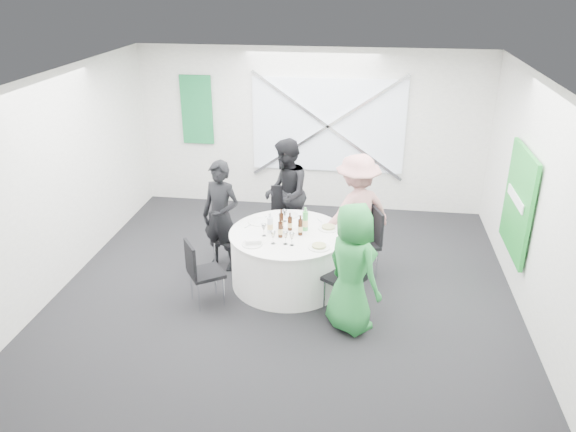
# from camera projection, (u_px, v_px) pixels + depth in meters

# --- Properties ---
(floor) EXTENTS (6.00, 6.00, 0.00)m
(floor) POSITION_uv_depth(u_px,v_px,m) (286.00, 290.00, 7.54)
(floor) COLOR black
(floor) RESTS_ON ground
(ceiling) EXTENTS (6.00, 6.00, 0.00)m
(ceiling) POSITION_uv_depth(u_px,v_px,m) (286.00, 79.00, 6.41)
(ceiling) COLOR silver
(ceiling) RESTS_ON wall_back
(wall_back) EXTENTS (6.00, 0.00, 6.00)m
(wall_back) POSITION_uv_depth(u_px,v_px,m) (311.00, 130.00, 9.69)
(wall_back) COLOR silver
(wall_back) RESTS_ON floor
(wall_front) EXTENTS (6.00, 0.00, 6.00)m
(wall_front) POSITION_uv_depth(u_px,v_px,m) (229.00, 336.00, 4.26)
(wall_front) COLOR silver
(wall_front) RESTS_ON floor
(wall_left) EXTENTS (0.00, 6.00, 6.00)m
(wall_left) POSITION_uv_depth(u_px,v_px,m) (60.00, 181.00, 7.36)
(wall_left) COLOR silver
(wall_left) RESTS_ON floor
(wall_right) EXTENTS (0.00, 6.00, 6.00)m
(wall_right) POSITION_uv_depth(u_px,v_px,m) (538.00, 206.00, 6.59)
(wall_right) COLOR silver
(wall_right) RESTS_ON floor
(window_panel) EXTENTS (2.60, 0.03, 1.60)m
(window_panel) POSITION_uv_depth(u_px,v_px,m) (328.00, 126.00, 9.57)
(window_panel) COLOR silver
(window_panel) RESTS_ON wall_back
(window_brace_a) EXTENTS (2.63, 0.05, 1.84)m
(window_brace_a) POSITION_uv_depth(u_px,v_px,m) (328.00, 126.00, 9.54)
(window_brace_a) COLOR silver
(window_brace_a) RESTS_ON window_panel
(window_brace_b) EXTENTS (2.63, 0.05, 1.84)m
(window_brace_b) POSITION_uv_depth(u_px,v_px,m) (328.00, 126.00, 9.54)
(window_brace_b) COLOR silver
(window_brace_b) RESTS_ON window_panel
(green_banner) EXTENTS (0.55, 0.04, 1.20)m
(green_banner) POSITION_uv_depth(u_px,v_px,m) (197.00, 110.00, 9.78)
(green_banner) COLOR #136234
(green_banner) RESTS_ON wall_back
(green_sign) EXTENTS (0.05, 1.20, 1.40)m
(green_sign) POSITION_uv_depth(u_px,v_px,m) (518.00, 202.00, 7.22)
(green_sign) COLOR #198D2B
(green_sign) RESTS_ON wall_right
(banquet_table) EXTENTS (1.56, 1.56, 0.76)m
(banquet_table) POSITION_uv_depth(u_px,v_px,m) (288.00, 258.00, 7.57)
(banquet_table) COLOR white
(banquet_table) RESTS_ON floor
(chair_back) EXTENTS (0.50, 0.50, 0.94)m
(chair_back) POSITION_uv_depth(u_px,v_px,m) (285.00, 212.00, 8.58)
(chair_back) COLOR black
(chair_back) RESTS_ON floor
(chair_back_left) EXTENTS (0.51, 0.51, 0.85)m
(chair_back_left) POSITION_uv_depth(u_px,v_px,m) (225.00, 232.00, 8.04)
(chair_back_left) COLOR black
(chair_back_left) RESTS_ON floor
(chair_back_right) EXTENTS (0.58, 0.57, 0.97)m
(chair_back_right) POSITION_uv_depth(u_px,v_px,m) (367.00, 237.00, 7.73)
(chair_back_right) COLOR black
(chair_back_right) RESTS_ON floor
(chair_front_right) EXTENTS (0.59, 0.58, 0.92)m
(chair_front_right) POSITION_uv_depth(u_px,v_px,m) (350.00, 274.00, 6.84)
(chair_front_right) COLOR black
(chair_front_right) RESTS_ON floor
(chair_front_left) EXTENTS (0.56, 0.56, 0.88)m
(chair_front_left) POSITION_uv_depth(u_px,v_px,m) (200.00, 268.00, 7.02)
(chair_front_left) COLOR black
(chair_front_left) RESTS_ON floor
(person_man_back_left) EXTENTS (0.67, 0.54, 1.59)m
(person_man_back_left) POSITION_uv_depth(u_px,v_px,m) (221.00, 216.00, 7.82)
(person_man_back_left) COLOR black
(person_man_back_left) RESTS_ON floor
(person_man_back) EXTENTS (0.58, 0.88, 1.68)m
(person_man_back) POSITION_uv_depth(u_px,v_px,m) (286.00, 194.00, 8.46)
(person_man_back) COLOR black
(person_man_back) RESTS_ON floor
(person_woman_pink) EXTENTS (1.18, 1.03, 1.68)m
(person_woman_pink) POSITION_uv_depth(u_px,v_px,m) (356.00, 213.00, 7.82)
(person_woman_pink) COLOR tan
(person_woman_pink) RESTS_ON floor
(person_woman_green) EXTENTS (0.90, 0.91, 1.59)m
(person_woman_green) POSITION_uv_depth(u_px,v_px,m) (352.00, 268.00, 6.45)
(person_woman_green) COLOR #227D35
(person_woman_green) RESTS_ON floor
(plate_back) EXTENTS (0.24, 0.24, 0.01)m
(plate_back) POSITION_uv_depth(u_px,v_px,m) (290.00, 215.00, 7.92)
(plate_back) COLOR white
(plate_back) RESTS_ON banquet_table
(plate_back_left) EXTENTS (0.29, 0.29, 0.01)m
(plate_back_left) POSITION_uv_depth(u_px,v_px,m) (259.00, 222.00, 7.71)
(plate_back_left) COLOR white
(plate_back_left) RESTS_ON banquet_table
(plate_back_right) EXTENTS (0.28, 0.28, 0.04)m
(plate_back_right) POSITION_uv_depth(u_px,v_px,m) (328.00, 228.00, 7.52)
(plate_back_right) COLOR white
(plate_back_right) RESTS_ON banquet_table
(plate_front_right) EXTENTS (0.28, 0.28, 0.04)m
(plate_front_right) POSITION_uv_depth(u_px,v_px,m) (319.00, 247.00, 7.00)
(plate_front_right) COLOR white
(plate_front_right) RESTS_ON banquet_table
(plate_front_left) EXTENTS (0.27, 0.27, 0.01)m
(plate_front_left) POSITION_uv_depth(u_px,v_px,m) (252.00, 244.00, 7.09)
(plate_front_left) COLOR white
(plate_front_left) RESTS_ON banquet_table
(napkin) EXTENTS (0.22, 0.18, 0.05)m
(napkin) POSITION_uv_depth(u_px,v_px,m) (253.00, 241.00, 7.09)
(napkin) COLOR white
(napkin) RESTS_ON plate_front_left
(beer_bottle_a) EXTENTS (0.06, 0.06, 0.28)m
(beer_bottle_a) POSITION_uv_depth(u_px,v_px,m) (281.00, 221.00, 7.48)
(beer_bottle_a) COLOR #341709
(beer_bottle_a) RESTS_ON banquet_table
(beer_bottle_b) EXTENTS (0.06, 0.06, 0.25)m
(beer_bottle_b) POSITION_uv_depth(u_px,v_px,m) (290.00, 224.00, 7.45)
(beer_bottle_b) COLOR #341709
(beer_bottle_b) RESTS_ON banquet_table
(beer_bottle_c) EXTENTS (0.06, 0.06, 0.28)m
(beer_bottle_c) POSITION_uv_depth(u_px,v_px,m) (300.00, 227.00, 7.30)
(beer_bottle_c) COLOR #341709
(beer_bottle_c) RESTS_ON banquet_table
(beer_bottle_d) EXTENTS (0.06, 0.06, 0.27)m
(beer_bottle_d) POSITION_uv_depth(u_px,v_px,m) (280.00, 230.00, 7.24)
(beer_bottle_d) COLOR #341709
(beer_bottle_d) RESTS_ON banquet_table
(green_water_bottle) EXTENTS (0.08, 0.08, 0.33)m
(green_water_bottle) POSITION_uv_depth(u_px,v_px,m) (305.00, 221.00, 7.43)
(green_water_bottle) COLOR green
(green_water_bottle) RESTS_ON banquet_table
(clear_water_bottle) EXTENTS (0.08, 0.08, 0.28)m
(clear_water_bottle) POSITION_uv_depth(u_px,v_px,m) (270.00, 225.00, 7.38)
(clear_water_bottle) COLOR silver
(clear_water_bottle) RESTS_ON banquet_table
(wine_glass_a) EXTENTS (0.07, 0.07, 0.17)m
(wine_glass_a) POSITION_uv_depth(u_px,v_px,m) (285.00, 213.00, 7.69)
(wine_glass_a) COLOR white
(wine_glass_a) RESTS_ON banquet_table
(wine_glass_b) EXTENTS (0.07, 0.07, 0.17)m
(wine_glass_b) POSITION_uv_depth(u_px,v_px,m) (305.00, 213.00, 7.69)
(wine_glass_b) COLOR white
(wine_glass_b) RESTS_ON banquet_table
(wine_glass_c) EXTENTS (0.07, 0.07, 0.17)m
(wine_glass_c) POSITION_uv_depth(u_px,v_px,m) (285.00, 235.00, 7.05)
(wine_glass_c) COLOR white
(wine_glass_c) RESTS_ON banquet_table
(wine_glass_d) EXTENTS (0.07, 0.07, 0.17)m
(wine_glass_d) POSITION_uv_depth(u_px,v_px,m) (292.00, 236.00, 7.02)
(wine_glass_d) COLOR white
(wine_glass_d) RESTS_ON banquet_table
(wine_glass_e) EXTENTS (0.07, 0.07, 0.17)m
(wine_glass_e) POSITION_uv_depth(u_px,v_px,m) (273.00, 235.00, 7.07)
(wine_glass_e) COLOR white
(wine_glass_e) RESTS_ON banquet_table
(wine_glass_f) EXTENTS (0.07, 0.07, 0.17)m
(wine_glass_f) POSITION_uv_depth(u_px,v_px,m) (264.00, 227.00, 7.27)
(wine_glass_f) COLOR white
(wine_glass_f) RESTS_ON banquet_table
(fork_a) EXTENTS (0.09, 0.14, 0.01)m
(fork_a) POSITION_uv_depth(u_px,v_px,m) (331.00, 231.00, 7.46)
(fork_a) COLOR silver
(fork_a) RESTS_ON banquet_table
(knife_a) EXTENTS (0.09, 0.14, 0.01)m
(knife_a) POSITION_uv_depth(u_px,v_px,m) (320.00, 221.00, 7.75)
(knife_a) COLOR silver
(knife_a) RESTS_ON banquet_table
(fork_b) EXTENTS (0.08, 0.14, 0.01)m
(fork_b) POSITION_uv_depth(u_px,v_px,m) (264.00, 218.00, 7.84)
(fork_b) COLOR silver
(fork_b) RESTS_ON banquet_table
(knife_b) EXTENTS (0.08, 0.14, 0.01)m
(knife_b) POSITION_uv_depth(u_px,v_px,m) (248.00, 226.00, 7.59)
(knife_b) COLOR silver
(knife_b) RESTS_ON banquet_table
(fork_c) EXTENTS (0.15, 0.03, 0.01)m
(fork_c) POSITION_uv_depth(u_px,v_px,m) (302.00, 216.00, 7.90)
(fork_c) COLOR silver
(fork_c) RESTS_ON banquet_table
(knife_c) EXTENTS (0.15, 0.02, 0.01)m
(knife_c) POSITION_uv_depth(u_px,v_px,m) (282.00, 215.00, 7.93)
(knife_c) COLOR silver
(knife_c) RESTS_ON banquet_table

